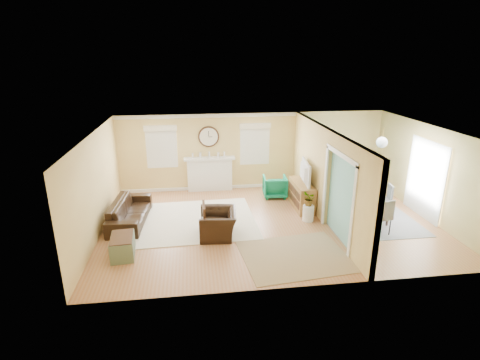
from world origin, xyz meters
The scene contains 29 objects.
floor centered at (0.00, 0.00, 0.00)m, with size 9.00×9.00×0.00m, color #A6653A.
wall_back centered at (0.00, 3.00, 1.30)m, with size 9.00×0.02×2.60m, color tan.
wall_front centered at (0.00, -3.00, 1.30)m, with size 9.00×0.02×2.60m, color tan.
wall_left centered at (-4.50, 0.00, 1.30)m, with size 0.02×6.00×2.60m, color tan.
wall_right centered at (4.50, 0.00, 1.30)m, with size 0.02×6.00×2.60m, color tan.
ceiling centered at (0.00, 0.00, 2.60)m, with size 9.00×6.00×0.02m, color white.
partition centered at (1.51, 0.28, 1.36)m, with size 0.17×6.00×2.60m.
fireplace centered at (-1.50, 2.88, 0.60)m, with size 1.70×0.30×1.17m.
wall_clock centered at (-1.50, 2.97, 1.85)m, with size 0.70×0.07×0.70m.
window_left centered at (-3.05, 2.95, 1.66)m, with size 1.05×0.13×1.42m.
window_right centered at (0.05, 2.95, 1.66)m, with size 1.05×0.13×1.42m.
french_doors centered at (4.45, 0.00, 1.10)m, with size 0.06×1.70×2.20m.
pendant centered at (3.00, 0.00, 2.20)m, with size 0.30×0.30×0.55m.
rug_cream centered at (-2.05, 0.45, 0.01)m, with size 3.32×2.88×0.02m, color #F3E8CF.
rug_jute centered at (0.21, -1.82, 0.01)m, with size 2.40×1.96×0.01m, color tan.
rug_grey centered at (2.81, 0.20, 0.01)m, with size 2.51×3.14×0.01m, color slate.
sofa centered at (-3.84, 0.58, 0.32)m, with size 2.20×0.86×0.64m, color black.
eames_chair centered at (-1.48, -0.55, 0.34)m, with size 1.04×0.91×0.68m, color black.
green_chair centered at (0.57, 2.00, 0.35)m, with size 0.74×0.76×0.69m, color #096B44.
trunk centered at (-3.74, -1.27, 0.24)m, with size 0.58×0.88×0.48m.
credenza centered at (1.16, 0.98, 0.40)m, with size 0.47×1.39×0.80m.
tv centered at (1.14, 0.98, 1.13)m, with size 1.15×0.15×0.66m, color black.
garden_stool centered at (1.09, 0.03, 0.23)m, with size 0.31×0.31×0.45m, color white.
potted_plant centered at (1.09, 0.03, 0.66)m, with size 0.38×0.33×0.42m, color #337F33.
dining_table centered at (2.81, 0.20, 0.30)m, with size 1.68×0.94×0.59m, color #462816.
dining_chair_n centered at (2.71, 1.24, 0.56)m, with size 0.47×0.47×0.95m.
dining_chair_s centered at (2.71, -0.95, 0.57)m, with size 0.49×0.49×0.97m.
dining_chair_w centered at (2.12, 0.14, 0.60)m, with size 0.52×0.52×1.02m.
dining_chair_e centered at (3.42, 0.28, 0.51)m, with size 0.45×0.45×0.87m.
Camera 1 is at (-2.04, -9.24, 4.46)m, focal length 28.00 mm.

